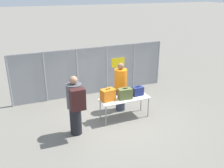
# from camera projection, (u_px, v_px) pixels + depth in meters

# --- Properties ---
(ground_plane) EXTENTS (120.00, 120.00, 0.00)m
(ground_plane) POSITION_uv_depth(u_px,v_px,m) (116.00, 119.00, 8.47)
(ground_plane) COLOR slate
(fence_section) EXTENTS (6.42, 0.07, 1.96)m
(fence_section) POSITION_uv_depth(u_px,v_px,m) (92.00, 70.00, 10.16)
(fence_section) COLOR gray
(fence_section) RESTS_ON ground_plane
(inspection_table) EXTENTS (1.69, 0.62, 0.72)m
(inspection_table) POSITION_uv_depth(u_px,v_px,m) (125.00, 100.00, 8.32)
(inspection_table) COLOR silver
(inspection_table) RESTS_ON ground_plane
(suitcase_orange) EXTENTS (0.49, 0.36, 0.41)m
(suitcase_orange) POSITION_uv_depth(u_px,v_px,m) (108.00, 95.00, 8.07)
(suitcase_orange) COLOR orange
(suitcase_orange) RESTS_ON inspection_table
(suitcase_olive) EXTENTS (0.48, 0.30, 0.38)m
(suitcase_olive) POSITION_uv_depth(u_px,v_px,m) (125.00, 94.00, 8.20)
(suitcase_olive) COLOR #566033
(suitcase_olive) RESTS_ON inspection_table
(suitcase_navy) EXTENTS (0.39, 0.28, 0.32)m
(suitcase_navy) POSITION_uv_depth(u_px,v_px,m) (137.00, 91.00, 8.49)
(suitcase_navy) COLOR navy
(suitcase_navy) RESTS_ON inspection_table
(traveler_hooded) EXTENTS (0.46, 0.71, 1.85)m
(traveler_hooded) POSITION_uv_depth(u_px,v_px,m) (75.00, 104.00, 7.21)
(traveler_hooded) COLOR black
(traveler_hooded) RESTS_ON ground_plane
(security_worker_near) EXTENTS (0.44, 0.44, 1.77)m
(security_worker_near) POSITION_uv_depth(u_px,v_px,m) (121.00, 86.00, 8.78)
(security_worker_near) COLOR #383D4C
(security_worker_near) RESTS_ON ground_plane
(utility_trailer) EXTENTS (4.46, 2.07, 0.78)m
(utility_trailer) POSITION_uv_depth(u_px,v_px,m) (112.00, 64.00, 13.01)
(utility_trailer) COLOR #4C6B47
(utility_trailer) RESTS_ON ground_plane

